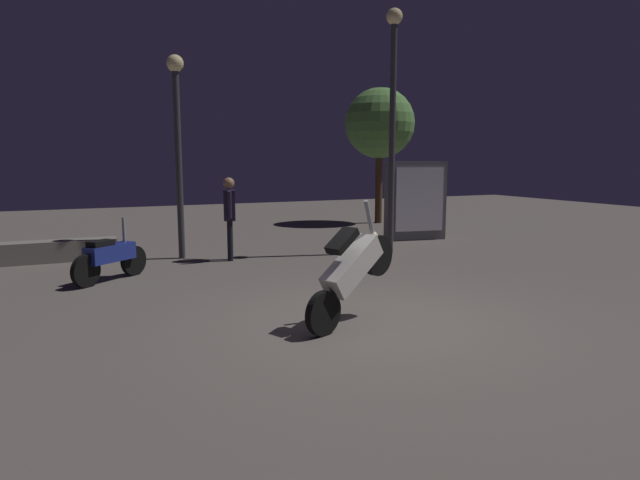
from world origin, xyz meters
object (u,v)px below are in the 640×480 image
streetlamp_near (393,103)px  streetlamp_far (177,129)px  motorcycle_blue_parked_left (110,257)px  person_rider_beside (229,211)px  motorcycle_white_foreground (352,270)px  kiosk_billboard (415,201)px

streetlamp_near → streetlamp_far: 4.75m
motorcycle_blue_parked_left → streetlamp_far: 3.37m
person_rider_beside → streetlamp_far: bearing=-22.7°
motorcycle_white_foreground → streetlamp_near: streetlamp_near is taller
motorcycle_blue_parked_left → streetlamp_far: streetlamp_far is taller
motorcycle_white_foreground → person_rider_beside: size_ratio=0.92×
streetlamp_near → streetlamp_far: (-4.53, 1.32, -0.61)m
streetlamp_near → motorcycle_white_foreground: bearing=-126.6°
person_rider_beside → streetlamp_near: size_ratio=0.33×
motorcycle_white_foreground → streetlamp_far: (-1.10, 5.93, 2.06)m
motorcycle_blue_parked_left → streetlamp_near: bearing=-35.2°
streetlamp_near → kiosk_billboard: size_ratio=2.59×
motorcycle_white_foreground → streetlamp_near: bearing=30.2°
motorcycle_blue_parked_left → streetlamp_near: size_ratio=0.25×
streetlamp_near → kiosk_billboard: streetlamp_near is taller
streetlamp_far → person_rider_beside: bearing=-36.6°
streetlamp_far → kiosk_billboard: streetlamp_far is taller
motorcycle_blue_parked_left → kiosk_billboard: bearing=-24.7°
streetlamp_near → person_rider_beside: bearing=169.9°
motorcycle_blue_parked_left → streetlamp_far: size_ratio=0.31×
motorcycle_blue_parked_left → motorcycle_white_foreground: bearing=-96.8°
person_rider_beside → streetlamp_near: (3.62, -0.64, 2.34)m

